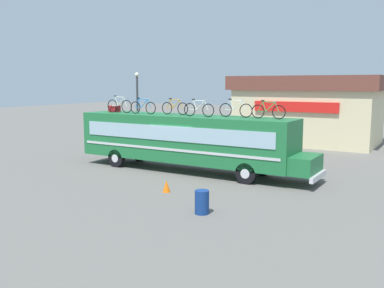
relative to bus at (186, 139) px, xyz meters
The scene contains 13 objects.
ground_plane 1.70m from the bus, behind, with size 120.00×120.00×0.00m, color #605E59.
bus is the anchor object (origin of this frame).
luggage_bag_1 5.16m from the bus, behind, with size 0.53×0.48×0.36m, color maroon.
rooftop_bicycle_1 4.52m from the bus, behind, with size 1.73×0.44×0.95m.
rooftop_bicycle_2 2.98m from the bus, behind, with size 1.67×0.44×0.87m.
rooftop_bicycle_3 1.76m from the bus, 169.33° to the left, with size 1.62×0.44×0.86m.
rooftop_bicycle_4 1.87m from the bus, 20.81° to the right, with size 1.70×0.44×0.87m.
rooftop_bicycle_5 3.10m from the bus, ahead, with size 1.75×0.44×0.89m.
rooftop_bicycle_6 4.63m from the bus, ahead, with size 1.66×0.44×0.86m.
roadside_building 14.03m from the bus, 80.61° to the left, with size 10.70×6.67×5.04m.
trash_bin 7.47m from the bus, 53.82° to the right, with size 0.50×0.50×0.83m, color navy.
traffic_cone 4.63m from the bus, 68.85° to the right, with size 0.33×0.33×0.51m, color orange.
street_lamp 7.76m from the bus, 147.07° to the left, with size 0.28×0.28×5.22m.
Camera 1 is at (11.69, -18.49, 4.52)m, focal length 40.04 mm.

